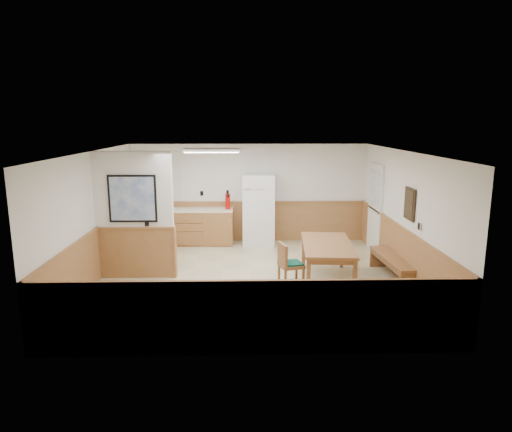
{
  "coord_description": "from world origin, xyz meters",
  "views": [
    {
      "loc": [
        -0.09,
        -8.57,
        3.05
      ],
      "look_at": [
        0.13,
        0.4,
        1.19
      ],
      "focal_mm": 32.0,
      "sensor_mm": 36.0,
      "label": 1
    }
  ],
  "objects_px": {
    "dining_chair": "(287,262)",
    "fire_extinguisher": "(228,201)",
    "refrigerator": "(259,209)",
    "dining_bench": "(393,262)",
    "dining_table": "(327,248)",
    "soap_bottle": "(165,205)"
  },
  "relations": [
    {
      "from": "dining_chair",
      "to": "fire_extinguisher",
      "type": "relative_size",
      "value": 1.77
    },
    {
      "from": "dining_bench",
      "to": "dining_chair",
      "type": "distance_m",
      "value": 2.16
    },
    {
      "from": "dining_bench",
      "to": "soap_bottle",
      "type": "distance_m",
      "value": 5.64
    },
    {
      "from": "dining_table",
      "to": "dining_bench",
      "type": "height_order",
      "value": "dining_table"
    },
    {
      "from": "refrigerator",
      "to": "dining_chair",
      "type": "distance_m",
      "value": 3.15
    },
    {
      "from": "dining_bench",
      "to": "dining_table",
      "type": "bearing_deg",
      "value": 179.54
    },
    {
      "from": "dining_table",
      "to": "soap_bottle",
      "type": "distance_m",
      "value": 4.55
    },
    {
      "from": "dining_table",
      "to": "refrigerator",
      "type": "bearing_deg",
      "value": 118.42
    },
    {
      "from": "refrigerator",
      "to": "fire_extinguisher",
      "type": "distance_m",
      "value": 0.82
    },
    {
      "from": "refrigerator",
      "to": "dining_table",
      "type": "bearing_deg",
      "value": -62.3
    },
    {
      "from": "dining_bench",
      "to": "soap_bottle",
      "type": "xyz_separation_m",
      "value": [
        -4.9,
        2.71,
        0.66
      ]
    },
    {
      "from": "refrigerator",
      "to": "dining_bench",
      "type": "bearing_deg",
      "value": -42.91
    },
    {
      "from": "dining_chair",
      "to": "fire_extinguisher",
      "type": "bearing_deg",
      "value": 95.84
    },
    {
      "from": "refrigerator",
      "to": "dining_chair",
      "type": "bearing_deg",
      "value": -78.43
    },
    {
      "from": "fire_extinguisher",
      "to": "refrigerator",
      "type": "bearing_deg",
      "value": 9.91
    },
    {
      "from": "fire_extinguisher",
      "to": "dining_table",
      "type": "bearing_deg",
      "value": -43.14
    },
    {
      "from": "refrigerator",
      "to": "soap_bottle",
      "type": "height_order",
      "value": "refrigerator"
    },
    {
      "from": "refrigerator",
      "to": "dining_chair",
      "type": "height_order",
      "value": "refrigerator"
    },
    {
      "from": "refrigerator",
      "to": "soap_bottle",
      "type": "xyz_separation_m",
      "value": [
        -2.36,
        0.02,
        0.11
      ]
    },
    {
      "from": "dining_table",
      "to": "fire_extinguisher",
      "type": "relative_size",
      "value": 4.01
    },
    {
      "from": "dining_bench",
      "to": "soap_bottle",
      "type": "height_order",
      "value": "soap_bottle"
    },
    {
      "from": "dining_table",
      "to": "dining_bench",
      "type": "xyz_separation_m",
      "value": [
        1.31,
        0.07,
        -0.31
      ]
    }
  ]
}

